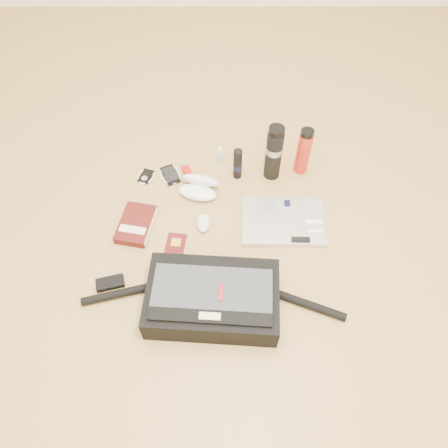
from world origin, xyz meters
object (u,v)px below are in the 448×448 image
object	(u,v)px
laptop	(284,222)
book	(136,224)
messenger_bag	(212,299)
thermos_red	(304,151)
thermos_black	(274,153)

from	to	relation	value
laptop	book	size ratio (longest dim) A/B	1.59
messenger_bag	thermos_red	distance (m)	0.86
book	thermos_red	xyz separation A→B (m)	(0.77, 0.35, 0.11)
messenger_bag	laptop	xyz separation A→B (m)	(0.32, 0.41, -0.05)
book	thermos_black	xyz separation A→B (m)	(0.63, 0.32, 0.13)
messenger_bag	book	size ratio (longest dim) A/B	4.45
messenger_bag	thermos_black	distance (m)	0.76
laptop	thermos_black	size ratio (longest dim) A/B	1.25
messenger_bag	thermos_red	xyz separation A→B (m)	(0.43, 0.74, 0.06)
thermos_black	thermos_red	world-z (taller)	thermos_black
laptop	thermos_red	bearing A→B (deg)	72.86
book	thermos_black	world-z (taller)	thermos_black
messenger_bag	book	xyz separation A→B (m)	(-0.35, 0.39, -0.05)
messenger_bag	thermos_black	xyz separation A→B (m)	(0.28, 0.71, 0.09)
laptop	thermos_red	size ratio (longest dim) A/B	1.48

